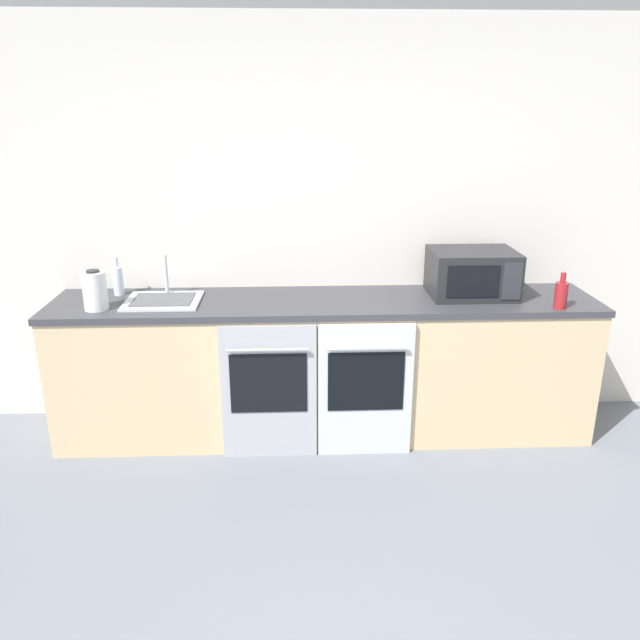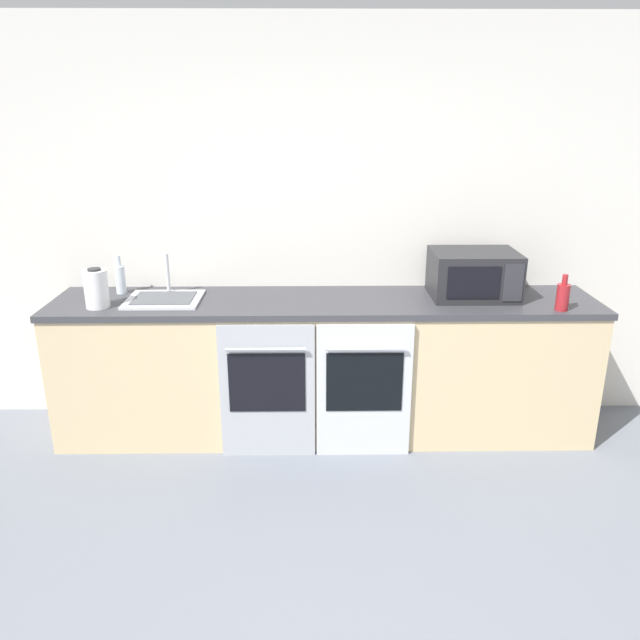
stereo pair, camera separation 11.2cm
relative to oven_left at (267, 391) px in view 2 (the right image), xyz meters
name	(u,v)px [view 2 (the right image)]	position (x,y,z in m)	size (l,w,h in m)	color
wall_back	(324,228)	(0.35, 0.66, 0.86)	(10.00, 0.06, 2.60)	silver
counter_back	(325,366)	(0.35, 0.32, 0.02)	(3.41, 0.64, 0.91)	#D1B789
oven_left	(267,391)	(0.00, 0.00, 0.00)	(0.57, 0.06, 0.86)	#A8AAAF
oven_right	(364,390)	(0.58, 0.00, 0.00)	(0.57, 0.06, 0.86)	silver
microwave	(474,274)	(1.29, 0.38, 0.62)	(0.53, 0.40, 0.29)	#232326
bottle_red	(563,296)	(1.75, 0.09, 0.56)	(0.08, 0.08, 0.22)	maroon
bottle_clear	(120,279)	(-0.96, 0.48, 0.57)	(0.07, 0.07, 0.25)	silver
kettle	(96,289)	(-1.02, 0.19, 0.59)	(0.14, 0.14, 0.24)	white
sink	(164,298)	(-0.65, 0.32, 0.49)	(0.46, 0.39, 0.26)	silver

